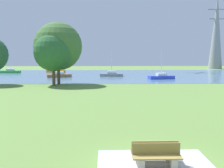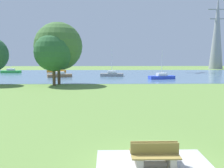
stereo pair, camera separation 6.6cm
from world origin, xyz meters
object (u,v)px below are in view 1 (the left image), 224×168
at_px(sailboat_brown, 59,75).
at_px(sailboat_blue, 161,77).
at_px(bench_facing_water, 154,153).
at_px(tree_east_near, 58,46).
at_px(sailboat_gray, 112,74).
at_px(bench_facing_inland, 157,158).
at_px(electricity_pylon, 216,32).
at_px(sailboat_orange, 56,71).
at_px(sailboat_green, 10,71).
at_px(tree_east_far, 53,52).

bearing_deg(sailboat_brown, sailboat_blue, -13.75).
relative_size(bench_facing_water, tree_east_near, 0.20).
bearing_deg(sailboat_brown, sailboat_gray, 11.34).
distance_m(bench_facing_inland, tree_east_near, 31.84).
bearing_deg(sailboat_blue, electricity_pylon, 55.85).
distance_m(bench_facing_water, sailboat_gray, 44.96).
bearing_deg(bench_facing_water, sailboat_gray, 90.79).
distance_m(sailboat_orange, sailboat_blue, 30.93).
bearing_deg(sailboat_blue, sailboat_gray, 142.54).
bearing_deg(electricity_pylon, sailboat_blue, -124.15).
bearing_deg(bench_facing_inland, sailboat_orange, 104.00).
bearing_deg(sailboat_gray, sailboat_orange, 135.98).
height_order(bench_facing_water, bench_facing_inland, same).
distance_m(sailboat_orange, sailboat_green, 11.15).
bearing_deg(tree_east_far, electricity_pylon, 47.96).
bearing_deg(tree_east_near, tree_east_far, -104.29).
distance_m(sailboat_gray, sailboat_blue, 11.33).
xyz_separation_m(bench_facing_inland, sailboat_green, (-25.72, 57.14, -0.02)).
bearing_deg(sailboat_gray, electricity_pylon, 41.94).
distance_m(bench_facing_water, bench_facing_inland, 0.54).
height_order(bench_facing_water, tree_east_near, tree_east_near).
bearing_deg(tree_east_far, sailboat_blue, 29.76).
xyz_separation_m(sailboat_gray, sailboat_green, (-25.10, 11.65, -0.00)).
bearing_deg(sailboat_orange, sailboat_gray, -44.02).
distance_m(bench_facing_water, sailboat_blue, 38.98).
distance_m(sailboat_blue, tree_east_far, 20.82).
relative_size(sailboat_green, tree_east_near, 0.63).
height_order(sailboat_green, tree_east_near, tree_east_near).
relative_size(tree_east_far, tree_east_near, 0.82).
relative_size(sailboat_green, electricity_pylon, 0.24).
xyz_separation_m(sailboat_orange, tree_east_near, (5.86, -29.02, 5.17)).
bearing_deg(electricity_pylon, bench_facing_inland, -114.07).
height_order(bench_facing_inland, sailboat_blue, sailboat_blue).
xyz_separation_m(sailboat_orange, electricity_pylon, (49.11, 17.78, 11.57)).
bearing_deg(bench_facing_water, sailboat_green, 114.44).
relative_size(bench_facing_inland, electricity_pylon, 0.07).
bearing_deg(tree_east_far, sailboat_gray, 62.93).
relative_size(sailboat_gray, sailboat_brown, 1.00).
distance_m(bench_facing_inland, tree_east_far, 30.28).
height_order(bench_facing_inland, sailboat_green, sailboat_green).
bearing_deg(sailboat_green, sailboat_gray, -24.90).
bearing_deg(tree_east_far, sailboat_green, 119.80).
bearing_deg(tree_east_near, sailboat_orange, 101.41).
relative_size(sailboat_gray, sailboat_green, 1.06).
height_order(bench_facing_water, sailboat_orange, sailboat_orange).
bearing_deg(tree_east_near, bench_facing_water, -73.27).
relative_size(sailboat_blue, sailboat_brown, 0.85).
distance_m(bench_facing_inland, sailboat_orange, 60.96).
xyz_separation_m(bench_facing_inland, tree_east_far, (-9.31, 28.49, 4.30)).
relative_size(bench_facing_inland, sailboat_green, 0.31).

